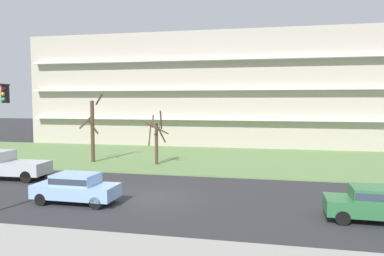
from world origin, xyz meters
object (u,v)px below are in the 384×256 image
at_px(pickup_silver_near_left, 6,164).
at_px(sedan_green_center_right, 377,203).
at_px(tree_left, 156,139).
at_px(tree_far_left, 93,129).
at_px(sedan_blue_center_left, 76,187).

xyz_separation_m(pickup_silver_near_left, sedan_green_center_right, (22.43, -4.49, -0.14)).
height_order(pickup_silver_near_left, sedan_green_center_right, pickup_silver_near_left).
height_order(tree_left, sedan_green_center_right, tree_left).
bearing_deg(sedan_green_center_right, tree_far_left, 149.88).
height_order(tree_far_left, tree_left, tree_far_left).
relative_size(tree_far_left, pickup_silver_near_left, 1.10).
bearing_deg(pickup_silver_near_left, sedan_green_center_right, 166.67).
xyz_separation_m(pickup_silver_near_left, sedan_blue_center_left, (7.80, -4.49, -0.14)).
xyz_separation_m(tree_far_left, tree_left, (5.85, -0.22, -0.65)).
bearing_deg(sedan_blue_center_left, tree_left, 87.43).
height_order(tree_far_left, sedan_green_center_right, tree_far_left).
distance_m(tree_left, sedan_blue_center_left, 11.90).
distance_m(sedan_blue_center_left, sedan_green_center_right, 14.63).
bearing_deg(sedan_green_center_right, pickup_silver_near_left, 169.87).
xyz_separation_m(tree_left, sedan_blue_center_left, (-0.72, -11.80, -1.38)).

